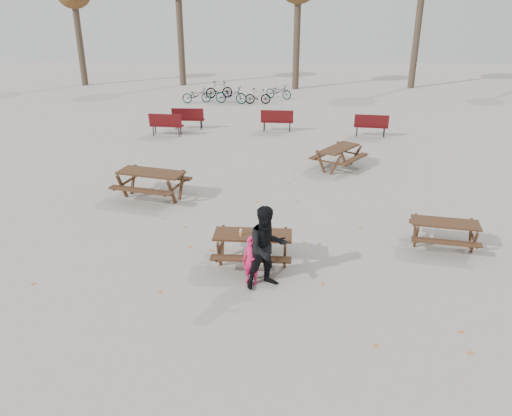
# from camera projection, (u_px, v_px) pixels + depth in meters

# --- Properties ---
(ground) EXTENTS (80.00, 80.00, 0.00)m
(ground) POSITION_uv_depth(u_px,v_px,m) (253.00, 263.00, 11.80)
(ground) COLOR gray
(ground) RESTS_ON ground
(main_picnic_table) EXTENTS (1.80, 1.45, 0.78)m
(main_picnic_table) POSITION_uv_depth(u_px,v_px,m) (253.00, 241.00, 11.57)
(main_picnic_table) COLOR #351D13
(main_picnic_table) RESTS_ON ground
(food_tray) EXTENTS (0.18, 0.11, 0.03)m
(food_tray) POSITION_uv_depth(u_px,v_px,m) (263.00, 237.00, 11.29)
(food_tray) COLOR white
(food_tray) RESTS_ON main_picnic_table
(bread_roll) EXTENTS (0.14, 0.06, 0.05)m
(bread_roll) POSITION_uv_depth(u_px,v_px,m) (263.00, 236.00, 11.28)
(bread_roll) COLOR tan
(bread_roll) RESTS_ON food_tray
(soda_bottle) EXTENTS (0.07, 0.07, 0.17)m
(soda_bottle) POSITION_uv_depth(u_px,v_px,m) (241.00, 233.00, 11.39)
(soda_bottle) COLOR silver
(soda_bottle) RESTS_ON main_picnic_table
(child) EXTENTS (0.46, 0.37, 1.11)m
(child) POSITION_uv_depth(u_px,v_px,m) (251.00, 261.00, 10.78)
(child) COLOR #E31C5C
(child) RESTS_ON ground
(adult) EXTENTS (1.12, 1.03, 1.86)m
(adult) POSITION_uv_depth(u_px,v_px,m) (267.00, 248.00, 10.53)
(adult) COLOR black
(adult) RESTS_ON ground
(picnic_table_east) EXTENTS (1.80, 1.53, 0.70)m
(picnic_table_east) POSITION_uv_depth(u_px,v_px,m) (444.00, 235.00, 12.43)
(picnic_table_east) COLOR #351D13
(picnic_table_east) RESTS_ON ground
(picnic_table_north) EXTENTS (2.35, 2.05, 0.87)m
(picnic_table_north) POSITION_uv_depth(u_px,v_px,m) (152.00, 185.00, 15.45)
(picnic_table_north) COLOR #351D13
(picnic_table_north) RESTS_ON ground
(picnic_table_far) EXTENTS (2.23, 2.33, 0.78)m
(picnic_table_far) POSITION_uv_depth(u_px,v_px,m) (339.00, 158.00, 18.21)
(picnic_table_far) COLOR #351D13
(picnic_table_far) RESTS_ON ground
(park_bench_row) EXTENTS (10.78, 1.84, 1.03)m
(park_bench_row) POSITION_uv_depth(u_px,v_px,m) (250.00, 122.00, 22.93)
(park_bench_row) COLOR #5D1215
(park_bench_row) RESTS_ON ground
(bicycle_row) EXTENTS (6.60, 2.84, 1.02)m
(bicycle_row) POSITION_uv_depth(u_px,v_px,m) (235.00, 93.00, 29.92)
(bicycle_row) COLOR black
(bicycle_row) RESTS_ON ground
(fallen_leaves) EXTENTS (11.00, 11.00, 0.01)m
(fallen_leaves) POSITION_uv_depth(u_px,v_px,m) (277.00, 220.00, 14.06)
(fallen_leaves) COLOR #C5722F
(fallen_leaves) RESTS_ON ground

